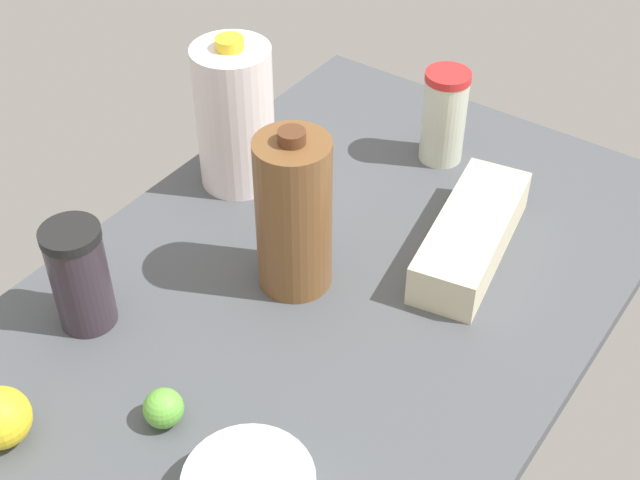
% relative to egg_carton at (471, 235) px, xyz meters
% --- Properties ---
extents(countertop, '(1.20, 0.76, 0.03)m').
position_rel_egg_carton_xyz_m(countertop, '(-0.20, 0.14, -0.05)').
color(countertop, '#4A4E53').
rests_on(countertop, ground).
extents(egg_carton, '(0.31, 0.15, 0.07)m').
position_rel_egg_carton_xyz_m(egg_carton, '(0.00, 0.00, 0.00)').
color(egg_carton, beige).
rests_on(egg_carton, countertop).
extents(tumbler_cup, '(0.08, 0.08, 0.17)m').
position_rel_egg_carton_xyz_m(tumbler_cup, '(0.20, 0.16, 0.05)').
color(tumbler_cup, beige).
rests_on(tumbler_cup, countertop).
extents(shaker_bottle, '(0.08, 0.08, 0.17)m').
position_rel_egg_carton_xyz_m(shaker_bottle, '(-0.44, 0.38, 0.05)').
color(shaker_bottle, '#352B34').
rests_on(shaker_bottle, countertop).
extents(milk_jug, '(0.13, 0.13, 0.27)m').
position_rel_egg_carton_xyz_m(milk_jug, '(-0.06, 0.41, 0.09)').
color(milk_jug, white).
rests_on(milk_jug, countertop).
extents(chocolate_milk_jug, '(0.11, 0.11, 0.27)m').
position_rel_egg_carton_xyz_m(chocolate_milk_jug, '(-0.21, 0.19, 0.09)').
color(chocolate_milk_jug, brown).
rests_on(chocolate_milk_jug, countertop).
extents(lemon_far_back, '(0.08, 0.08, 0.08)m').
position_rel_egg_carton_xyz_m(lemon_far_back, '(-0.65, 0.31, 0.00)').
color(lemon_far_back, yellow).
rests_on(lemon_far_back, countertop).
extents(lime_near_front, '(0.05, 0.05, 0.05)m').
position_rel_egg_carton_xyz_m(lime_near_front, '(-0.51, 0.16, -0.01)').
color(lime_near_front, '#65B43F').
rests_on(lime_near_front, countertop).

